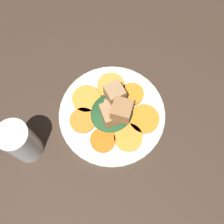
# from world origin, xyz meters

# --- Properties ---
(table_slab) EXTENTS (1.20, 1.20, 0.02)m
(table_slab) POSITION_xyz_m (0.00, 0.00, 0.01)
(table_slab) COLOR #38281E
(table_slab) RESTS_ON ground
(plate) EXTENTS (0.25, 0.25, 0.01)m
(plate) POSITION_xyz_m (0.00, 0.00, 0.03)
(plate) COLOR beige
(plate) RESTS_ON table_slab
(carrot_slice_0) EXTENTS (0.07, 0.07, 0.01)m
(carrot_slice_0) POSITION_xyz_m (-0.02, 0.07, 0.04)
(carrot_slice_0) COLOR orange
(carrot_slice_0) RESTS_ON plate
(carrot_slice_1) EXTENTS (0.06, 0.06, 0.01)m
(carrot_slice_1) POSITION_xyz_m (-0.06, 0.03, 0.04)
(carrot_slice_1) COLOR orange
(carrot_slice_1) RESTS_ON plate
(carrot_slice_2) EXTENTS (0.06, 0.06, 0.01)m
(carrot_slice_2) POSITION_xyz_m (-0.06, -0.03, 0.04)
(carrot_slice_2) COLOR #D45F13
(carrot_slice_2) RESTS_ON plate
(carrot_slice_3) EXTENTS (0.07, 0.07, 0.01)m
(carrot_slice_3) POSITION_xyz_m (-0.02, -0.07, 0.04)
(carrot_slice_3) COLOR orange
(carrot_slice_3) RESTS_ON plate
(carrot_slice_4) EXTENTS (0.07, 0.07, 0.01)m
(carrot_slice_4) POSITION_xyz_m (0.04, -0.06, 0.04)
(carrot_slice_4) COLOR orange
(carrot_slice_4) RESTS_ON plate
(carrot_slice_5) EXTENTS (0.06, 0.06, 0.01)m
(carrot_slice_5) POSITION_xyz_m (0.07, 0.00, 0.04)
(carrot_slice_5) COLOR orange
(carrot_slice_5) RESTS_ON plate
(carrot_slice_6) EXTENTS (0.07, 0.07, 0.01)m
(carrot_slice_6) POSITION_xyz_m (0.05, 0.05, 0.04)
(carrot_slice_6) COLOR orange
(carrot_slice_6) RESTS_ON plate
(center_pile) EXTENTS (0.11, 0.10, 0.10)m
(center_pile) POSITION_xyz_m (0.00, -0.01, 0.07)
(center_pile) COLOR #1E4723
(center_pile) RESTS_ON plate
(fork) EXTENTS (0.18, 0.09, 0.00)m
(fork) POSITION_xyz_m (-0.00, -0.04, 0.03)
(fork) COLOR silver
(fork) RESTS_ON plate
(water_glass) EXTENTS (0.07, 0.07, 0.13)m
(water_glass) POSITION_xyz_m (-0.19, 0.08, 0.08)
(water_glass) COLOR silver
(water_glass) RESTS_ON table_slab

